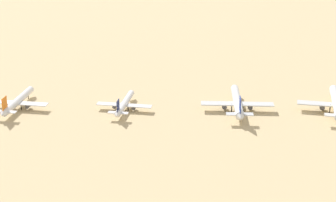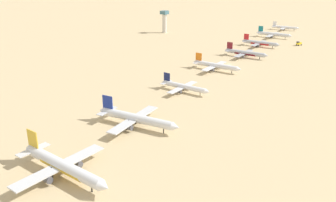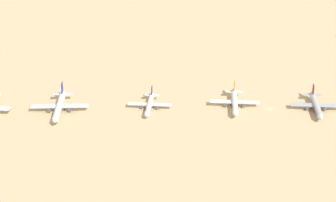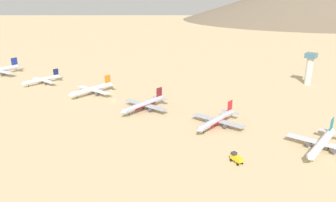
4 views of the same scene
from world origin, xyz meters
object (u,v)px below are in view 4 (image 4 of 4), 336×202
parked_jet_4 (144,105)px  parked_jet_3 (92,89)px  parked_jet_5 (217,120)px  parked_jet_6 (322,143)px  service_truck (236,158)px  parked_jet_2 (42,80)px  control_tower (310,67)px

parked_jet_4 → parked_jet_3: bearing=-89.5°
parked_jet_5 → parked_jet_6: 49.12m
parked_jet_4 → service_truck: size_ratio=6.48×
parked_jet_4 → parked_jet_5: parked_jet_4 is taller
parked_jet_3 → parked_jet_6: size_ratio=1.00×
parked_jet_4 → parked_jet_6: (-13.20, 93.57, 0.07)m
parked_jet_4 → parked_jet_5: bearing=98.6°
parked_jet_2 → parked_jet_3: size_ratio=0.88×
parked_jet_4 → parked_jet_5: (-6.78, 44.87, -0.10)m
parked_jet_4 → service_truck: 73.77m
parked_jet_6 → service_truck: bearing=-34.3°
parked_jet_3 → parked_jet_5: bearing=94.4°
service_truck → parked_jet_6: bearing=145.7°
parked_jet_3 → parked_jet_4: 47.86m
parked_jet_2 → parked_jet_6: (-21.37, 191.76, 0.43)m
parked_jet_2 → parked_jet_6: 192.95m
parked_jet_2 → parked_jet_6: bearing=96.4°
control_tower → parked_jet_3: bearing=-39.8°
parked_jet_3 → control_tower: bearing=140.2°
parked_jet_6 → parked_jet_2: bearing=-83.6°
parked_jet_5 → control_tower: control_tower is taller
control_tower → service_truck: bearing=7.9°
service_truck → control_tower: bearing=-172.1°
parked_jet_3 → parked_jet_5: parked_jet_3 is taller
service_truck → parked_jet_4: bearing=-105.6°
parked_jet_6 → service_truck: parked_jet_6 is taller
parked_jet_2 → service_truck: bearing=86.0°
parked_jet_4 → service_truck: (19.87, 71.03, -1.45)m
parked_jet_2 → control_tower: bearing=130.3°
parked_jet_6 → parked_jet_5: bearing=-82.5°
parked_jet_5 → parked_jet_6: bearing=97.5°
parked_jet_6 → service_truck: 40.04m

